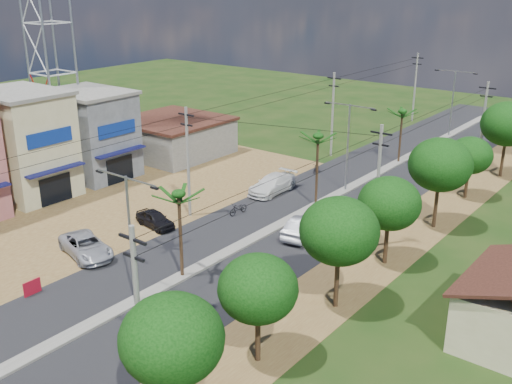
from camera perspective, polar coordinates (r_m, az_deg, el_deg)
ground at (r=37.20m, az=-11.41°, el=-10.27°), size 160.00×160.00×0.00m
road at (r=47.11m, az=2.42°, el=-3.15°), size 12.00×110.00×0.04m
median at (r=49.38m, az=4.45°, el=-1.99°), size 1.00×90.00×0.18m
dirt_lot_west at (r=52.44m, az=-15.66°, el=-1.45°), size 18.00×46.00×0.04m
dirt_shoulder_east at (r=43.20m, az=11.66°, el=-5.81°), size 5.00×90.00×0.03m
shophouse_cream at (r=56.15m, az=-21.22°, el=4.32°), size 9.00×6.40×9.30m
shophouse_grey at (r=59.99m, az=-15.50°, el=5.39°), size 9.00×6.40×8.30m
low_shed at (r=66.05m, az=-7.90°, el=5.26°), size 10.40×10.40×3.95m
tree_east_a at (r=25.38m, az=-8.01°, el=-13.70°), size 4.40×4.40×6.37m
tree_east_b at (r=29.49m, az=0.19°, el=-9.20°), size 4.00×4.00×5.83m
tree_east_c at (r=34.21m, az=7.94°, el=-3.71°), size 4.60×4.60×6.83m
tree_east_d at (r=40.33m, az=12.58°, el=-1.08°), size 4.20×4.20×6.13m
tree_east_e at (r=47.05m, az=17.15°, el=2.50°), size 4.80×4.80×7.14m
tree_east_f at (r=54.79m, az=19.73°, el=3.30°), size 3.80×3.80×5.52m
tree_east_g at (r=61.77m, az=22.85°, el=5.99°), size 5.00×5.00×7.38m
palm_median_near at (r=37.27m, az=-7.37°, el=-0.54°), size 2.00×2.00×6.15m
palm_median_mid at (r=49.15m, az=5.93°, el=5.00°), size 2.00×2.00×6.55m
palm_median_far at (r=63.09m, az=13.77°, el=7.27°), size 2.00×2.00×5.85m
streetlight_near at (r=35.08m, az=-11.93°, el=-3.49°), size 5.10×0.18×8.00m
streetlight_mid at (r=53.61m, az=8.76°, el=4.90°), size 5.10×0.18×8.00m
streetlight_far at (r=75.95m, az=18.24°, el=8.55°), size 5.10×0.18×8.00m
utility_pole_w_b at (r=47.58m, az=-6.50°, el=3.04°), size 1.60×0.24×9.00m
utility_pole_w_c at (r=64.60m, az=7.31°, el=7.50°), size 1.60×0.24×9.00m
utility_pole_w_d at (r=83.05m, az=14.91°, el=9.75°), size 1.60×0.24×9.00m
utility_pole_e_a at (r=26.51m, az=-11.13°, el=-11.62°), size 1.60×0.24×9.00m
utility_pole_e_b at (r=42.65m, az=11.52°, el=0.76°), size 1.60×0.24×9.00m
utility_pole_e_c at (r=62.48m, az=20.77°, el=5.94°), size 1.60×0.24×9.00m
car_silver_mid at (r=44.89m, az=4.58°, el=-3.35°), size 2.35×4.91×1.55m
car_white_far at (r=53.78m, az=1.56°, el=0.72°), size 2.31×5.49×1.58m
car_parked_silver at (r=43.39m, az=-15.88°, el=-5.03°), size 5.62×3.64×1.44m
car_parked_dark at (r=47.14m, az=-9.58°, el=-2.59°), size 3.95×2.06×1.28m
moto_rider_west_a at (r=48.97m, az=-1.68°, el=-1.61°), size 0.81×1.96×1.01m
moto_rider_west_b at (r=59.64m, az=5.75°, el=2.27°), size 0.86×1.69×0.98m
roadside_sign at (r=39.52m, az=-20.54°, el=-8.53°), size 0.10×1.18×0.98m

